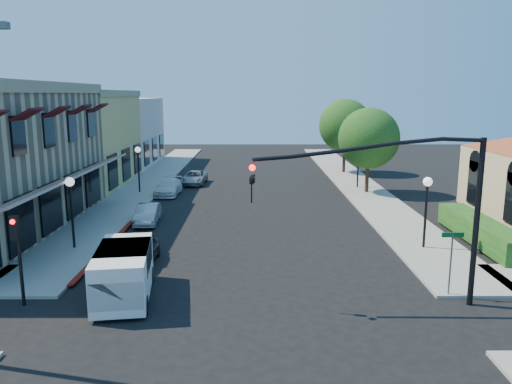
{
  "coord_description": "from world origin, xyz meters",
  "views": [
    {
      "loc": [
        0.29,
        -15.28,
        7.43
      ],
      "look_at": [
        0.34,
        9.3,
        2.6
      ],
      "focal_mm": 35.0,
      "sensor_mm": 36.0,
      "label": 1
    }
  ],
  "objects_px": {
    "parked_car_a": "(141,251)",
    "parked_car_c": "(168,187)",
    "street_tree_a": "(369,138)",
    "lamppost_right_near": "(427,194)",
    "street_name_sign": "(451,253)",
    "white_van": "(123,270)",
    "lamppost_left_near": "(71,195)",
    "parked_car_b": "(148,214)",
    "secondary_signal": "(17,244)",
    "street_tree_b": "(345,125)",
    "lamppost_left_far": "(138,158)",
    "parked_car_d": "(194,178)",
    "lamppost_right_far": "(358,155)",
    "signal_mast_arm": "(417,193)"
  },
  "relations": [
    {
      "from": "lamppost_right_far",
      "to": "parked_car_a",
      "type": "relative_size",
      "value": 1.07
    },
    {
      "from": "street_tree_a",
      "to": "parked_car_a",
      "type": "height_order",
      "value": "street_tree_a"
    },
    {
      "from": "parked_car_b",
      "to": "lamppost_right_far",
      "type": "bearing_deg",
      "value": 33.61
    },
    {
      "from": "white_van",
      "to": "parked_car_b",
      "type": "relative_size",
      "value": 1.31
    },
    {
      "from": "lamppost_left_near",
      "to": "lamppost_left_far",
      "type": "relative_size",
      "value": 1.0
    },
    {
      "from": "street_tree_a",
      "to": "street_name_sign",
      "type": "bearing_deg",
      "value": -93.76
    },
    {
      "from": "parked_car_a",
      "to": "parked_car_c",
      "type": "xyz_separation_m",
      "value": [
        -1.4,
        15.45,
        0.02
      ]
    },
    {
      "from": "white_van",
      "to": "secondary_signal",
      "type": "bearing_deg",
      "value": -168.97
    },
    {
      "from": "lamppost_right_near",
      "to": "secondary_signal",
      "type": "bearing_deg",
      "value": -158.22
    },
    {
      "from": "secondary_signal",
      "to": "lamppost_right_far",
      "type": "height_order",
      "value": "lamppost_right_far"
    },
    {
      "from": "parked_car_b",
      "to": "lamppost_left_far",
      "type": "bearing_deg",
      "value": 102.02
    },
    {
      "from": "street_tree_a",
      "to": "street_tree_b",
      "type": "distance_m",
      "value": 10.01
    },
    {
      "from": "lamppost_left_far",
      "to": "street_name_sign",
      "type": "bearing_deg",
      "value": -51.06
    },
    {
      "from": "lamppost_right_far",
      "to": "signal_mast_arm",
      "type": "bearing_deg",
      "value": -96.7
    },
    {
      "from": "white_van",
      "to": "parked_car_d",
      "type": "height_order",
      "value": "white_van"
    },
    {
      "from": "lamppost_left_near",
      "to": "white_van",
      "type": "xyz_separation_m",
      "value": [
        3.96,
        -5.92,
        -1.64
      ]
    },
    {
      "from": "secondary_signal",
      "to": "street_tree_a",
      "type": "bearing_deg",
      "value": 50.79
    },
    {
      "from": "lamppost_right_far",
      "to": "lamppost_left_near",
      "type": "bearing_deg",
      "value": -136.74
    },
    {
      "from": "signal_mast_arm",
      "to": "parked_car_a",
      "type": "height_order",
      "value": "signal_mast_arm"
    },
    {
      "from": "lamppost_right_far",
      "to": "white_van",
      "type": "height_order",
      "value": "lamppost_right_far"
    },
    {
      "from": "street_name_sign",
      "to": "white_van",
      "type": "relative_size",
      "value": 0.56
    },
    {
      "from": "lamppost_right_near",
      "to": "parked_car_a",
      "type": "bearing_deg",
      "value": -171.45
    },
    {
      "from": "lamppost_left_far",
      "to": "signal_mast_arm",
      "type": "bearing_deg",
      "value": -55.0
    },
    {
      "from": "lamppost_left_near",
      "to": "parked_car_b",
      "type": "bearing_deg",
      "value": 63.26
    },
    {
      "from": "secondary_signal",
      "to": "lamppost_left_far",
      "type": "distance_m",
      "value": 20.6
    },
    {
      "from": "parked_car_c",
      "to": "lamppost_right_far",
      "type": "bearing_deg",
      "value": 11.09
    },
    {
      "from": "street_tree_a",
      "to": "street_name_sign",
      "type": "relative_size",
      "value": 2.59
    },
    {
      "from": "lamppost_right_near",
      "to": "white_van",
      "type": "relative_size",
      "value": 0.8
    },
    {
      "from": "secondary_signal",
      "to": "lamppost_right_near",
      "type": "relative_size",
      "value": 0.93
    },
    {
      "from": "parked_car_b",
      "to": "parked_car_a",
      "type": "bearing_deg",
      "value": -84.04
    },
    {
      "from": "white_van",
      "to": "parked_car_a",
      "type": "distance_m",
      "value": 3.96
    },
    {
      "from": "secondary_signal",
      "to": "parked_car_c",
      "type": "height_order",
      "value": "secondary_signal"
    },
    {
      "from": "lamppost_left_near",
      "to": "white_van",
      "type": "relative_size",
      "value": 0.8
    },
    {
      "from": "signal_mast_arm",
      "to": "parked_car_c",
      "type": "bearing_deg",
      "value": 121.14
    },
    {
      "from": "secondary_signal",
      "to": "white_van",
      "type": "xyz_separation_m",
      "value": [
        3.46,
        0.68,
        -1.22
      ]
    },
    {
      "from": "white_van",
      "to": "street_name_sign",
      "type": "bearing_deg",
      "value": 0.56
    },
    {
      "from": "secondary_signal",
      "to": "parked_car_b",
      "type": "bearing_deg",
      "value": 80.12
    },
    {
      "from": "parked_car_a",
      "to": "street_tree_b",
      "type": "bearing_deg",
      "value": 60.93
    },
    {
      "from": "street_tree_b",
      "to": "parked_car_c",
      "type": "xyz_separation_m",
      "value": [
        -15.0,
        -10.55,
        -3.96
      ]
    },
    {
      "from": "lamppost_left_near",
      "to": "parked_car_b",
      "type": "relative_size",
      "value": 1.04
    },
    {
      "from": "signal_mast_arm",
      "to": "lamppost_left_near",
      "type": "xyz_separation_m",
      "value": [
        -14.36,
        6.5,
        -1.35
      ]
    },
    {
      "from": "lamppost_left_near",
      "to": "street_tree_b",
      "type": "bearing_deg",
      "value": 54.21
    },
    {
      "from": "lamppost_right_near",
      "to": "street_name_sign",
      "type": "bearing_deg",
      "value": -99.78
    },
    {
      "from": "parked_car_c",
      "to": "signal_mast_arm",
      "type": "bearing_deg",
      "value": -57.62
    },
    {
      "from": "white_van",
      "to": "parked_car_c",
      "type": "xyz_separation_m",
      "value": [
        -1.66,
        19.37,
        -0.51
      ]
    },
    {
      "from": "signal_mast_arm",
      "to": "street_name_sign",
      "type": "relative_size",
      "value": 3.2
    },
    {
      "from": "secondary_signal",
      "to": "street_tree_b",
      "type": "bearing_deg",
      "value": 61.23
    },
    {
      "from": "street_tree_b",
      "to": "signal_mast_arm",
      "type": "bearing_deg",
      "value": -95.51
    },
    {
      "from": "signal_mast_arm",
      "to": "white_van",
      "type": "height_order",
      "value": "signal_mast_arm"
    },
    {
      "from": "street_tree_b",
      "to": "parked_car_d",
      "type": "relative_size",
      "value": 1.79
    }
  ]
}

